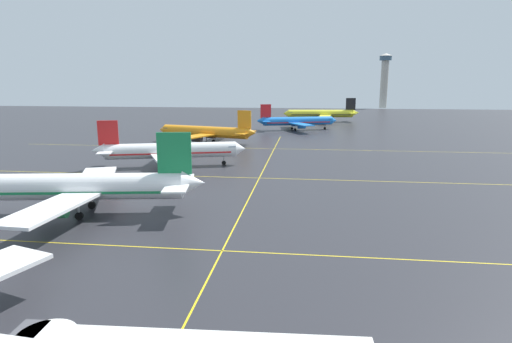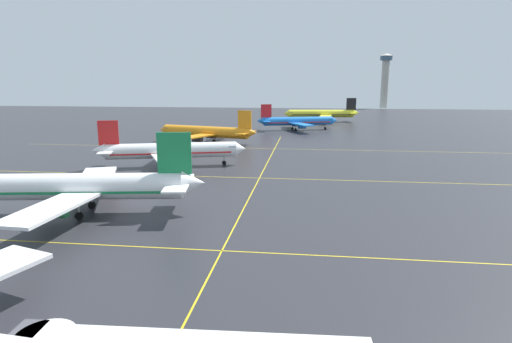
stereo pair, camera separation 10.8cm
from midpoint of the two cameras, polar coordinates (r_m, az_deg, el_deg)
The scene contains 7 objects.
airliner_second_row at distance 68.96m, azimuth -23.13°, elevation -1.92°, with size 39.40×33.62×12.26m.
airliner_third_row at distance 100.93m, azimuth -11.44°, elevation 2.72°, with size 34.47×29.39×10.89m.
airliner_far_left_stand at distance 136.74m, azimuth -6.65°, elevation 5.25°, with size 34.05×29.00×10.72m.
airliner_far_right_stand at distance 173.54m, azimuth 5.42°, elevation 6.67°, with size 32.63×27.88×10.37m.
airliner_distant_taxiway at distance 209.92m, azimuth 8.68°, elevation 7.60°, with size 36.32×31.10×11.29m.
taxiway_markings at distance 69.46m, azimuth -1.41°, elevation -4.41°, with size 154.76×169.82×0.01m.
control_tower at distance 325.13m, azimuth 16.70°, elevation 12.00°, with size 8.82×8.82×38.16m.
Camera 1 is at (9.69, -10.01, 19.69)m, focal length 30.11 mm.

